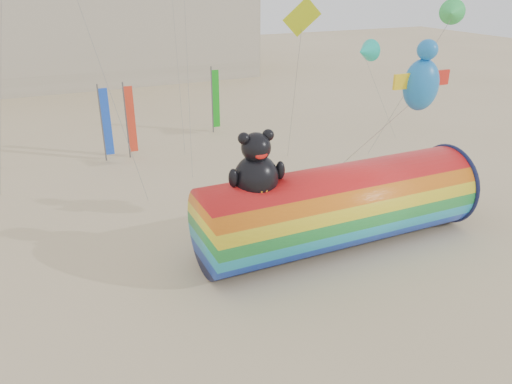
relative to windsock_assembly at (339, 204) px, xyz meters
name	(u,v)px	position (x,y,z in m)	size (l,w,h in m)	color
ground	(260,254)	(-3.73, 0.57, -2.03)	(160.00, 160.00, 0.00)	#CCB58C
windsock_assembly	(339,204)	(0.00, 0.00, 0.00)	(13.26, 4.04, 6.11)	red
kite_handler	(340,205)	(1.56, 2.12, -1.27)	(0.55, 0.36, 1.51)	#5B5C63
fabric_bundle	(366,223)	(2.31, 0.83, -1.86)	(2.62, 1.35, 0.41)	#340C09
festival_banners	(154,113)	(-4.26, 17.19, 0.61)	(9.54, 3.35, 5.20)	#59595E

